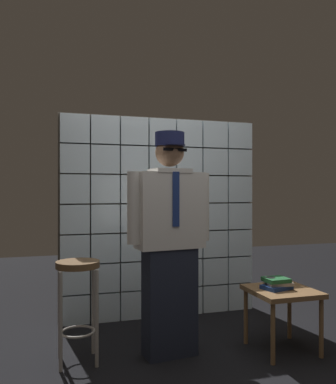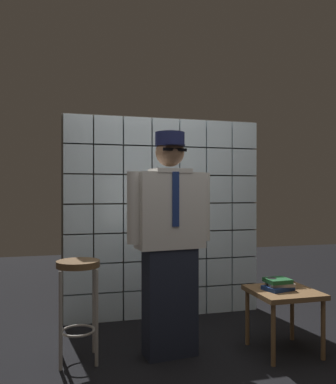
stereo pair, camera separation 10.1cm
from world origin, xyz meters
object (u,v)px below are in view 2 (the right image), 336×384
at_px(bar_stool, 78,286).
at_px(side_table, 283,298).
at_px(coffee_mug, 272,284).
at_px(standing_person, 170,239).
at_px(book_stack, 278,284).

xyz_separation_m(bar_stool, side_table, (1.66, -0.26, -0.14)).
relative_size(bar_stool, side_table, 1.52).
height_order(side_table, coffee_mug, coffee_mug).
distance_m(standing_person, side_table, 1.07).
bearing_deg(bar_stool, standing_person, -6.22).
relative_size(side_table, book_stack, 2.00).
xyz_separation_m(standing_person, book_stack, (0.89, -0.17, -0.39)).
relative_size(standing_person, bar_stool, 2.30).
xyz_separation_m(side_table, book_stack, (-0.04, 0.01, 0.11)).
bearing_deg(book_stack, side_table, -11.23).
relative_size(standing_person, coffee_mug, 14.40).
xyz_separation_m(book_stack, coffee_mug, (-0.05, 0.03, 0.00)).
distance_m(bar_stool, coffee_mug, 1.59).
relative_size(bar_stool, book_stack, 3.03).
bearing_deg(book_stack, bar_stool, 171.27).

